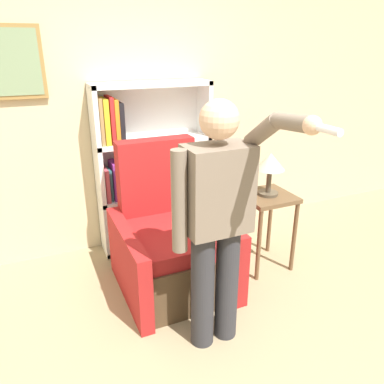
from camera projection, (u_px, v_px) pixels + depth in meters
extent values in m
cube|color=beige|center=(122.00, 100.00, 3.35)|extent=(8.00, 0.06, 2.80)
cube|color=olive|center=(17.00, 62.00, 2.88)|extent=(0.40, 0.04, 0.55)
cube|color=gray|center=(17.00, 62.00, 2.86)|extent=(0.34, 0.01, 0.49)
cube|color=white|center=(99.00, 175.00, 3.32)|extent=(0.04, 0.28, 1.56)
cube|color=white|center=(204.00, 162.00, 3.70)|extent=(0.04, 0.28, 1.56)
cube|color=white|center=(150.00, 164.00, 3.62)|extent=(1.07, 0.01, 1.56)
cube|color=white|center=(157.00, 240.00, 3.79)|extent=(1.07, 0.28, 0.04)
cube|color=white|center=(155.00, 194.00, 3.60)|extent=(1.07, 0.28, 0.04)
cube|color=white|center=(153.00, 141.00, 3.41)|extent=(1.07, 0.28, 0.04)
cube|color=white|center=(151.00, 84.00, 3.23)|extent=(1.07, 0.28, 0.04)
cube|color=white|center=(110.00, 228.00, 3.53)|extent=(0.04, 0.24, 0.41)
cube|color=#1E47B2|center=(116.00, 230.00, 3.57)|extent=(0.05, 0.17, 0.34)
cube|color=#BC4C56|center=(122.00, 227.00, 3.58)|extent=(0.05, 0.16, 0.39)
cube|color=white|center=(128.00, 226.00, 3.60)|extent=(0.05, 0.20, 0.39)
cube|color=#1E47B2|center=(133.00, 229.00, 3.63)|extent=(0.04, 0.22, 0.30)
cube|color=#337070|center=(138.00, 227.00, 3.65)|extent=(0.05, 0.20, 0.32)
cube|color=#BC4C56|center=(106.00, 184.00, 3.37)|extent=(0.04, 0.23, 0.30)
cube|color=#337070|center=(110.00, 184.00, 3.38)|extent=(0.02, 0.18, 0.29)
cube|color=purple|center=(115.00, 180.00, 3.39)|extent=(0.05, 0.21, 0.35)
cube|color=purple|center=(120.00, 178.00, 3.40)|extent=(0.04, 0.16, 0.38)
cube|color=purple|center=(124.00, 177.00, 3.42)|extent=(0.03, 0.19, 0.38)
cube|color=#9E7A47|center=(100.00, 121.00, 3.16)|extent=(0.03, 0.23, 0.39)
cube|color=gold|center=(105.00, 121.00, 3.18)|extent=(0.04, 0.24, 0.38)
cube|color=red|center=(110.00, 120.00, 3.19)|extent=(0.03, 0.23, 0.40)
cube|color=orange|center=(115.00, 121.00, 3.21)|extent=(0.04, 0.23, 0.38)
cube|color=black|center=(120.00, 122.00, 3.23)|extent=(0.04, 0.18, 0.34)
cube|color=#4C3823|center=(174.00, 264.00, 3.02)|extent=(0.64, 0.85, 0.41)
cube|color=#A31E1E|center=(175.00, 238.00, 2.89)|extent=(0.60, 0.73, 0.12)
cube|color=#A31E1E|center=(156.00, 194.00, 3.17)|extent=(0.64, 0.16, 0.95)
cube|color=#A31E1E|center=(128.00, 265.00, 2.85)|extent=(0.10, 0.93, 0.59)
cube|color=#A31E1E|center=(215.00, 246.00, 3.13)|extent=(0.10, 0.93, 0.59)
cylinder|color=#2D2D33|center=(203.00, 290.00, 2.37)|extent=(0.15, 0.15, 0.82)
cylinder|color=#2D2D33|center=(227.00, 283.00, 2.44)|extent=(0.15, 0.15, 0.82)
cube|color=#756656|center=(217.00, 189.00, 2.16)|extent=(0.39, 0.24, 0.52)
sphere|color=#DBAD89|center=(219.00, 119.00, 2.01)|extent=(0.22, 0.22, 0.22)
cylinder|color=#756656|center=(179.00, 202.00, 2.09)|extent=(0.09, 0.09, 0.61)
cylinder|color=#756656|center=(263.00, 132.00, 2.01)|extent=(0.09, 0.28, 0.23)
cylinder|color=#756656|center=(293.00, 123.00, 1.77)|extent=(0.08, 0.27, 0.10)
sphere|color=#DBAD89|center=(312.00, 125.00, 1.66)|extent=(0.09, 0.09, 0.09)
cylinder|color=white|center=(327.00, 129.00, 1.58)|extent=(0.04, 0.15, 0.04)
cube|color=brown|center=(268.00, 197.00, 3.16)|extent=(0.41, 0.41, 0.04)
cylinder|color=brown|center=(259.00, 246.00, 3.07)|extent=(0.04, 0.04, 0.64)
cylinder|color=brown|center=(294.00, 237.00, 3.20)|extent=(0.04, 0.04, 0.64)
cylinder|color=brown|center=(237.00, 228.00, 3.37)|extent=(0.04, 0.04, 0.64)
cylinder|color=brown|center=(270.00, 221.00, 3.51)|extent=(0.04, 0.04, 0.64)
cylinder|color=#4C4233|center=(268.00, 193.00, 3.15)|extent=(0.17, 0.17, 0.02)
cylinder|color=#4C4233|center=(269.00, 181.00, 3.11)|extent=(0.04, 0.04, 0.20)
cone|color=beige|center=(270.00, 161.00, 3.05)|extent=(0.24, 0.24, 0.14)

